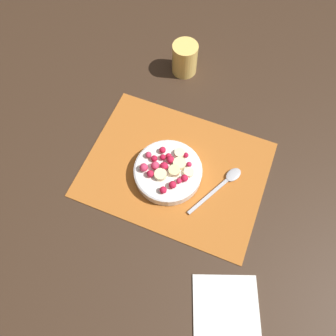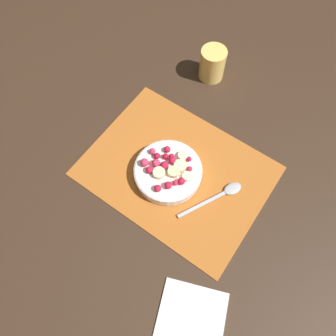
{
  "view_description": "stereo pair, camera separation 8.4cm",
  "coord_description": "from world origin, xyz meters",
  "px_view_note": "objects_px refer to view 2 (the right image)",
  "views": [
    {
      "loc": [
        0.12,
        -0.36,
        0.8
      ],
      "look_at": [
        -0.01,
        -0.02,
        0.05
      ],
      "focal_mm": 35.0,
      "sensor_mm": 36.0,
      "label": 1
    },
    {
      "loc": [
        0.2,
        -0.32,
        0.8
      ],
      "look_at": [
        -0.01,
        -0.02,
        0.05
      ],
      "focal_mm": 35.0,
      "sensor_mm": 36.0,
      "label": 2
    }
  ],
  "objects_px": {
    "drinking_glass": "(212,64)",
    "napkin": "(191,319)",
    "fruit_bowl": "(168,171)",
    "spoon": "(224,193)"
  },
  "relations": [
    {
      "from": "drinking_glass",
      "to": "napkin",
      "type": "height_order",
      "value": "drinking_glass"
    },
    {
      "from": "fruit_bowl",
      "to": "napkin",
      "type": "height_order",
      "value": "fruit_bowl"
    },
    {
      "from": "spoon",
      "to": "drinking_glass",
      "type": "xyz_separation_m",
      "value": [
        -0.24,
        0.32,
        0.04
      ]
    },
    {
      "from": "spoon",
      "to": "napkin",
      "type": "bearing_deg",
      "value": -135.14
    },
    {
      "from": "drinking_glass",
      "to": "fruit_bowl",
      "type": "bearing_deg",
      "value": -76.04
    },
    {
      "from": "napkin",
      "to": "drinking_glass",
      "type": "bearing_deg",
      "value": 118.4
    },
    {
      "from": "fruit_bowl",
      "to": "drinking_glass",
      "type": "bearing_deg",
      "value": 103.96
    },
    {
      "from": "spoon",
      "to": "drinking_glass",
      "type": "bearing_deg",
      "value": 63.75
    },
    {
      "from": "drinking_glass",
      "to": "napkin",
      "type": "relative_size",
      "value": 0.52
    },
    {
      "from": "fruit_bowl",
      "to": "spoon",
      "type": "height_order",
      "value": "fruit_bowl"
    }
  ]
}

